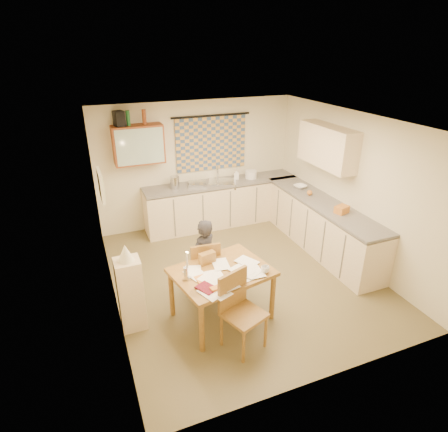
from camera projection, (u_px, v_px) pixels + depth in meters
name	position (u px, v px, depth m)	size (l,w,h in m)	color
floor	(242.00, 275.00, 6.16)	(4.00, 4.50, 0.02)	brown
ceiling	(245.00, 120.00, 5.10)	(4.00, 4.50, 0.02)	white
wall_back	(197.00, 164.00, 7.53)	(4.00, 0.02, 2.50)	beige
wall_front	(337.00, 288.00, 3.72)	(4.00, 0.02, 2.50)	beige
wall_left	(105.00, 227.00, 4.95)	(0.02, 4.50, 2.50)	beige
wall_right	(352.00, 188.00, 6.30)	(0.02, 4.50, 2.50)	beige
window_blind	(211.00, 144.00, 7.43)	(1.45, 0.03, 1.05)	#37517A
curtain_rod	(211.00, 116.00, 7.18)	(0.04, 0.04, 1.60)	black
wall_cabinet	(138.00, 144.00, 6.76)	(0.90, 0.34, 0.70)	brown
wall_cabinet_glass	(140.00, 147.00, 6.62)	(0.84, 0.02, 0.64)	#99B2A5
upper_cabinet_right	(327.00, 146.00, 6.45)	(0.34, 1.30, 0.70)	beige
framed_print	(101.00, 185.00, 5.11)	(0.04, 0.50, 0.40)	beige
print_canvas	(103.00, 185.00, 5.12)	(0.01, 0.42, 0.32)	white
counter_back	(225.00, 203.00, 7.77)	(3.30, 0.62, 0.92)	beige
counter_right	(320.00, 226.00, 6.80)	(0.62, 2.95, 0.92)	beige
stove	(362.00, 255.00, 5.87)	(0.56, 0.56, 0.88)	white
sink	(222.00, 184.00, 7.57)	(0.55, 0.45, 0.10)	silver
tap	(218.00, 173.00, 7.63)	(0.03, 0.03, 0.28)	silver
dish_rack	(197.00, 184.00, 7.36)	(0.35, 0.30, 0.06)	silver
kettle	(175.00, 182.00, 7.17)	(0.18, 0.18, 0.24)	silver
mixing_bowl	(251.00, 174.00, 7.73)	(0.24, 0.24, 0.16)	white
soap_bottle	(237.00, 174.00, 7.66)	(0.13, 0.13, 0.21)	white
bowl	(300.00, 187.00, 7.22)	(0.28, 0.28, 0.06)	white
orange_bag	(342.00, 209.00, 6.15)	(0.22, 0.16, 0.12)	#C27127
fruit_orange	(310.00, 193.00, 6.86)	(0.10, 0.10, 0.10)	#C27127
speaker	(119.00, 119.00, 6.46)	(0.16, 0.20, 0.26)	black
bottle_green	(128.00, 118.00, 6.51)	(0.07, 0.07, 0.26)	#195926
bottle_brown	(144.00, 117.00, 6.61)	(0.07, 0.07, 0.26)	brown
dining_table	(222.00, 294.00, 5.07)	(1.39, 1.17, 0.75)	brown
chair_far	(204.00, 278.00, 5.57)	(0.46, 0.46, 0.94)	brown
chair_near	(242.00, 325.00, 4.61)	(0.58, 0.58, 1.00)	brown
person	(204.00, 259.00, 5.42)	(0.54, 0.48, 1.24)	black
shelf_stand	(131.00, 294.00, 4.84)	(0.32, 0.30, 1.02)	beige
lampshade	(125.00, 253.00, 4.58)	(0.20, 0.20, 0.22)	beige
letter_rack	(207.00, 258.00, 5.05)	(0.22, 0.10, 0.16)	brown
mug	(265.00, 269.00, 4.86)	(0.15, 0.15, 0.09)	white
magazine	(201.00, 292.00, 4.48)	(0.28, 0.30, 0.02)	maroon
book	(198.00, 282.00, 4.65)	(0.22, 0.28, 0.02)	#C27127
orange_box	(215.00, 289.00, 4.52)	(0.12, 0.08, 0.04)	#C27127
eyeglasses	(245.00, 278.00, 4.75)	(0.13, 0.04, 0.02)	black
candle_holder	(186.00, 274.00, 4.69)	(0.06, 0.06, 0.18)	silver
candle	(187.00, 259.00, 4.61)	(0.02, 0.02, 0.22)	white
candle_flame	(188.00, 253.00, 4.52)	(0.02, 0.02, 0.02)	#FFCC66
papers	(226.00, 276.00, 4.78)	(1.06, 0.89, 0.03)	white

